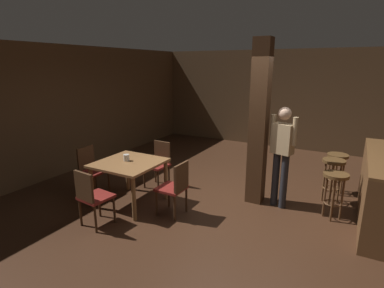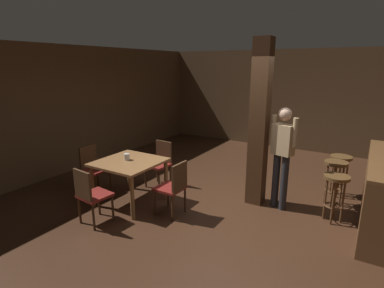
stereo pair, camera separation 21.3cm
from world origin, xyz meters
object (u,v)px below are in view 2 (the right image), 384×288
dining_table (129,167)px  standing_person (282,151)px  bar_stool_mid (335,172)px  bar_counter (378,191)px  bar_stool_far (340,166)px  chair_east (174,186)px  chair_west (93,166)px  chair_north (160,161)px  napkin_cup (127,157)px  bar_stool_near (336,187)px  chair_south (90,193)px

dining_table → standing_person: standing_person is taller
standing_person → bar_stool_mid: size_ratio=2.17×
bar_counter → bar_stool_far: bar_counter is taller
chair_east → bar_stool_far: (2.19, 2.21, 0.07)m
chair_west → chair_east: same height
chair_north → napkin_cup: size_ratio=7.95×
napkin_cup → bar_stool_mid: 3.59m
standing_person → bar_counter: size_ratio=0.75×
chair_west → dining_table: bearing=0.3°
chair_east → bar_stool_near: 2.49m
bar_counter → bar_stool_near: bar_counter is taller
chair_south → chair_east: (0.90, 0.90, 0.00)m
chair_north → bar_stool_far: bearing=22.9°
napkin_cup → bar_stool_near: napkin_cup is taller
chair_west → bar_stool_near: (4.08, 1.13, 0.07)m
standing_person → chair_east: bearing=-140.8°
chair_south → bar_stool_far: (3.09, 3.11, 0.07)m
bar_counter → bar_stool_far: (-0.60, 0.86, 0.04)m
bar_stool_far → chair_east: bearing=-134.7°
napkin_cup → standing_person: size_ratio=0.07×
chair_west → chair_east: size_ratio=1.00×
chair_south → chair_west: same height
napkin_cup → bar_counter: bearing=19.5°
chair_east → chair_south: bearing=-135.1°
bar_stool_near → chair_south: bearing=-147.4°
dining_table → bar_stool_near: (3.15, 1.12, -0.08)m
bar_stool_near → bar_stool_far: 1.10m
napkin_cup → chair_east: bearing=-0.8°
chair_north → bar_stool_near: 3.18m
dining_table → bar_stool_mid: bearing=29.3°
chair_west → bar_stool_mid: chair_west is taller
dining_table → bar_stool_near: bearing=19.6°
chair_south → chair_north: size_ratio=1.00×
chair_west → bar_stool_far: bearing=28.9°
chair_north → bar_stool_far: size_ratio=1.17×
bar_counter → bar_stool_far: bearing=125.1°
dining_table → bar_stool_far: (3.11, 2.22, -0.07)m
chair_north → bar_stool_mid: chair_north is taller
bar_stool_near → bar_stool_mid: 0.61m
chair_east → bar_stool_far: 3.11m
chair_west → bar_stool_far: size_ratio=1.17×
bar_stool_near → bar_stool_mid: bearing=97.1°
chair_west → chair_east: (1.84, 0.02, 0.00)m
bar_stool_far → bar_stool_near: bearing=-87.8°
chair_east → bar_counter: bar_counter is taller
standing_person → bar_counter: bearing=9.2°
dining_table → chair_west: bearing=-179.7°
bar_counter → bar_stool_mid: 0.73m
dining_table → chair_south: (0.02, -0.88, -0.15)m
chair_west → chair_south: bearing=-42.8°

